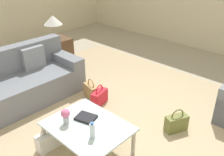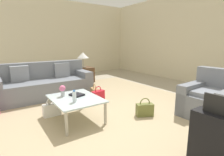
{
  "view_description": "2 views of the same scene",
  "coord_description": "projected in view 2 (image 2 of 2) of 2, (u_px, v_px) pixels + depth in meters",
  "views": [
    {
      "loc": [
        1.48,
        -2.05,
        2.3
      ],
      "look_at": [
        -0.54,
        0.07,
        0.8
      ],
      "focal_mm": 40.0,
      "sensor_mm": 36.0,
      "label": 1
    },
    {
      "loc": [
        2.39,
        -1.65,
        1.37
      ],
      "look_at": [
        -0.51,
        0.36,
        0.66
      ],
      "focal_mm": 28.0,
      "sensor_mm": 36.0,
      "label": 2
    }
  ],
  "objects": [
    {
      "name": "handbag_red",
      "position": [
        98.0,
        95.0,
        4.2
      ],
      "size": [
        0.21,
        0.34,
        0.36
      ],
      "color": "red",
      "rests_on": "ground"
    },
    {
      "name": "couch",
      "position": [
        44.0,
        85.0,
        4.49
      ],
      "size": [
        0.9,
        2.31,
        0.88
      ],
      "color": "slate",
      "rests_on": "ground"
    },
    {
      "name": "wall_left",
      "position": [
        39.0,
        38.0,
        6.89
      ],
      "size": [
        0.12,
        8.0,
        3.1
      ],
      "primitive_type": "cube",
      "color": "beige",
      "rests_on": "ground"
    },
    {
      "name": "area_rug",
      "position": [
        103.0,
        108.0,
        3.72
      ],
      "size": [
        5.2,
        4.4,
        0.01
      ],
      "primitive_type": "cube",
      "color": "tan",
      "rests_on": "ground"
    },
    {
      "name": "suitcase_black",
      "position": [
        211.0,
        139.0,
        1.88
      ],
      "size": [
        0.4,
        0.22,
        0.85
      ],
      "color": "black",
      "rests_on": "ground"
    },
    {
      "name": "handbag_white",
      "position": [
        52.0,
        109.0,
        3.31
      ],
      "size": [
        0.14,
        0.32,
        0.36
      ],
      "color": "white",
      "rests_on": "ground"
    },
    {
      "name": "ground_plane",
      "position": [
        112.0,
        121.0,
        3.12
      ],
      "size": [
        12.0,
        12.0,
        0.0
      ],
      "primitive_type": "plane",
      "color": "#A89E89"
    },
    {
      "name": "coffee_table",
      "position": [
        76.0,
        100.0,
        3.09
      ],
      "size": [
        0.99,
        0.78,
        0.42
      ],
      "color": "silver",
      "rests_on": "ground"
    },
    {
      "name": "handbag_olive",
      "position": [
        145.0,
        109.0,
        3.31
      ],
      "size": [
        0.26,
        0.35,
        0.36
      ],
      "color": "olive",
      "rests_on": "ground"
    },
    {
      "name": "handbag_tan",
      "position": [
        95.0,
        93.0,
        4.43
      ],
      "size": [
        0.34,
        0.21,
        0.36
      ],
      "color": "tan",
      "rests_on": "ground"
    },
    {
      "name": "side_table",
      "position": [
        84.0,
        75.0,
        6.21
      ],
      "size": [
        0.59,
        0.59,
        0.52
      ],
      "primitive_type": "cube",
      "color": "#513823",
      "rests_on": "ground"
    },
    {
      "name": "table_lamp",
      "position": [
        83.0,
        56.0,
        6.07
      ],
      "size": [
        0.41,
        0.41,
        0.52
      ],
      "color": "#ADA899",
      "rests_on": "side_table"
    },
    {
      "name": "armchair",
      "position": [
        212.0,
        101.0,
        3.27
      ],
      "size": [
        0.89,
        0.93,
        0.89
      ],
      "color": "slate",
      "rests_on": "ground"
    },
    {
      "name": "water_bottle",
      "position": [
        74.0,
        97.0,
        2.85
      ],
      "size": [
        0.06,
        0.06,
        0.2
      ],
      "color": "silver",
      "rests_on": "coffee_table"
    },
    {
      "name": "flower_vase",
      "position": [
        62.0,
        90.0,
        3.15
      ],
      "size": [
        0.11,
        0.11,
        0.21
      ],
      "color": "#B2B7BC",
      "rests_on": "coffee_table"
    },
    {
      "name": "coffee_table_book",
      "position": [
        77.0,
        95.0,
        3.22
      ],
      "size": [
        0.29,
        0.26,
        0.03
      ],
      "primitive_type": "cube",
      "rotation": [
        0.0,
        0.0,
        0.3
      ],
      "color": "black",
      "rests_on": "coffee_table"
    }
  ]
}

